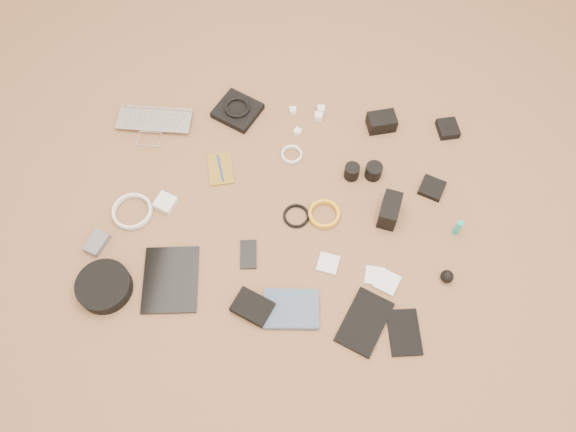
# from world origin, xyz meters

# --- Properties ---
(laptop) EXTENTS (0.32, 0.23, 0.02)m
(laptop) POSITION_xyz_m (-0.56, 0.35, 0.01)
(laptop) COLOR silver
(laptop) RESTS_ON ground
(headphone_pouch) EXTENTS (0.23, 0.22, 0.03)m
(headphone_pouch) POSITION_xyz_m (-0.22, 0.48, 0.02)
(headphone_pouch) COLOR black
(headphone_pouch) RESTS_ON ground
(headphones) EXTENTS (0.14, 0.14, 0.01)m
(headphones) POSITION_xyz_m (-0.22, 0.48, 0.04)
(headphones) COLOR black
(headphones) RESTS_ON headphone_pouch
(charger_a) EXTENTS (0.03, 0.03, 0.03)m
(charger_a) POSITION_xyz_m (0.02, 0.51, 0.01)
(charger_a) COLOR white
(charger_a) RESTS_ON ground
(charger_b) EXTENTS (0.03, 0.03, 0.03)m
(charger_b) POSITION_xyz_m (0.13, 0.49, 0.02)
(charger_b) COLOR white
(charger_b) RESTS_ON ground
(charger_c) EXTENTS (0.04, 0.04, 0.03)m
(charger_c) POSITION_xyz_m (0.14, 0.53, 0.01)
(charger_c) COLOR white
(charger_c) RESTS_ON ground
(charger_d) EXTENTS (0.04, 0.04, 0.03)m
(charger_d) POSITION_xyz_m (0.05, 0.40, 0.01)
(charger_d) COLOR white
(charger_d) RESTS_ON ground
(dslr_camera) EXTENTS (0.13, 0.11, 0.07)m
(dslr_camera) POSITION_xyz_m (0.39, 0.48, 0.03)
(dslr_camera) COLOR black
(dslr_camera) RESTS_ON ground
(lens_pouch) EXTENTS (0.10, 0.11, 0.03)m
(lens_pouch) POSITION_xyz_m (0.68, 0.49, 0.02)
(lens_pouch) COLOR black
(lens_pouch) RESTS_ON ground
(notebook_olive) EXTENTS (0.13, 0.17, 0.01)m
(notebook_olive) POSITION_xyz_m (-0.24, 0.19, 0.00)
(notebook_olive) COLOR olive
(notebook_olive) RESTS_ON ground
(pen_blue) EXTENTS (0.05, 0.12, 0.01)m
(pen_blue) POSITION_xyz_m (-0.24, 0.19, 0.01)
(pen_blue) COLOR #1436AA
(pen_blue) RESTS_ON notebook_olive
(cable_white_a) EXTENTS (0.10, 0.10, 0.01)m
(cable_white_a) POSITION_xyz_m (0.04, 0.29, 0.01)
(cable_white_a) COLOR white
(cable_white_a) RESTS_ON ground
(lens_a) EXTENTS (0.07, 0.07, 0.07)m
(lens_a) POSITION_xyz_m (0.29, 0.22, 0.03)
(lens_a) COLOR black
(lens_a) RESTS_ON ground
(lens_b) EXTENTS (0.09, 0.09, 0.06)m
(lens_b) POSITION_xyz_m (0.37, 0.23, 0.03)
(lens_b) COLOR black
(lens_b) RESTS_ON ground
(card_reader) EXTENTS (0.12, 0.12, 0.02)m
(card_reader) POSITION_xyz_m (0.61, 0.19, 0.01)
(card_reader) COLOR black
(card_reader) RESTS_ON ground
(power_brick) EXTENTS (0.09, 0.09, 0.03)m
(power_brick) POSITION_xyz_m (-0.43, 0.00, 0.02)
(power_brick) COLOR white
(power_brick) RESTS_ON ground
(cable_white_b) EXTENTS (0.17, 0.17, 0.01)m
(cable_white_b) POSITION_xyz_m (-0.55, -0.05, 0.01)
(cable_white_b) COLOR white
(cable_white_b) RESTS_ON ground
(cable_black) EXTENTS (0.12, 0.12, 0.01)m
(cable_black) POSITION_xyz_m (0.08, 0.01, 0.00)
(cable_black) COLOR black
(cable_black) RESTS_ON ground
(cable_yellow) EXTENTS (0.13, 0.13, 0.01)m
(cable_yellow) POSITION_xyz_m (0.19, 0.03, 0.01)
(cable_yellow) COLOR gold
(cable_yellow) RESTS_ON ground
(flash) EXTENTS (0.09, 0.14, 0.09)m
(flash) POSITION_xyz_m (0.44, 0.05, 0.05)
(flash) COLOR black
(flash) RESTS_ON ground
(lens_cleaner) EXTENTS (0.03, 0.03, 0.08)m
(lens_cleaner) POSITION_xyz_m (0.70, 0.01, 0.04)
(lens_cleaner) COLOR teal
(lens_cleaner) RESTS_ON ground
(battery_charger) EXTENTS (0.09, 0.11, 0.03)m
(battery_charger) POSITION_xyz_m (-0.65, -0.19, 0.01)
(battery_charger) COLOR #5C5C61
(battery_charger) RESTS_ON ground
(tablet) EXTENTS (0.24, 0.28, 0.01)m
(tablet) POSITION_xyz_m (-0.35, -0.31, 0.01)
(tablet) COLOR black
(tablet) RESTS_ON ground
(phone) EXTENTS (0.08, 0.12, 0.01)m
(phone) POSITION_xyz_m (-0.08, -0.17, 0.00)
(phone) COLOR black
(phone) RESTS_ON ground
(filter_case_left) EXTENTS (0.09, 0.09, 0.01)m
(filter_case_left) POSITION_xyz_m (0.22, -0.18, 0.01)
(filter_case_left) COLOR silver
(filter_case_left) RESTS_ON ground
(filter_case_mid) EXTENTS (0.07, 0.07, 0.01)m
(filter_case_mid) POSITION_xyz_m (0.40, -0.21, 0.00)
(filter_case_mid) COLOR silver
(filter_case_mid) RESTS_ON ground
(filter_case_right) EXTENTS (0.11, 0.11, 0.01)m
(filter_case_right) POSITION_xyz_m (0.44, -0.22, 0.01)
(filter_case_right) COLOR silver
(filter_case_right) RESTS_ON ground
(air_blower) EXTENTS (0.05, 0.05, 0.05)m
(air_blower) POSITION_xyz_m (0.66, -0.19, 0.02)
(air_blower) COLOR black
(air_blower) RESTS_ON ground
(headphone_case) EXTENTS (0.24, 0.24, 0.05)m
(headphone_case) POSITION_xyz_m (-0.57, -0.37, 0.03)
(headphone_case) COLOR black
(headphone_case) RESTS_ON ground
(drive_case) EXTENTS (0.16, 0.14, 0.03)m
(drive_case) POSITION_xyz_m (-0.03, -0.38, 0.02)
(drive_case) COLOR black
(drive_case) RESTS_ON ground
(paperback) EXTENTS (0.21, 0.17, 0.02)m
(paperback) POSITION_xyz_m (0.11, -0.44, 0.01)
(paperback) COLOR #3F546B
(paperback) RESTS_ON ground
(notebook_black_a) EXTENTS (0.21, 0.26, 0.02)m
(notebook_black_a) POSITION_xyz_m (0.37, -0.39, 0.01)
(notebook_black_a) COLOR black
(notebook_black_a) RESTS_ON ground
(notebook_black_b) EXTENTS (0.13, 0.18, 0.01)m
(notebook_black_b) POSITION_xyz_m (0.51, -0.41, 0.01)
(notebook_black_b) COLOR black
(notebook_black_b) RESTS_ON ground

